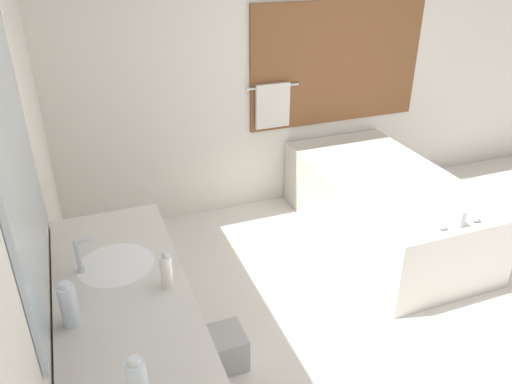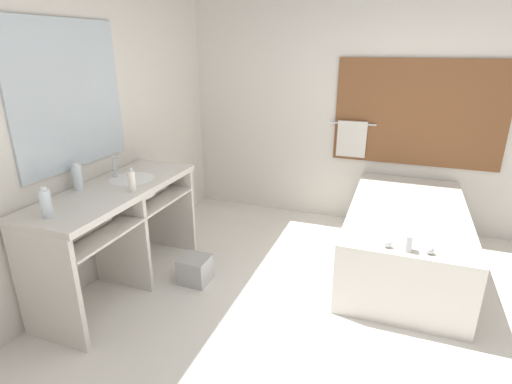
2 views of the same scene
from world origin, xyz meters
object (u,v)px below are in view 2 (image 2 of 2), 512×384
object	(u,v)px
water_bottle_1	(46,203)
waste_bin	(195,269)
bathtub	(405,235)
water_bottle_2	(77,177)
soap_dispenser	(132,181)

from	to	relation	value
water_bottle_1	waste_bin	bearing A→B (deg)	57.53
water_bottle_1	waste_bin	size ratio (longest dim) A/B	0.84
bathtub	water_bottle_2	size ratio (longest dim) A/B	8.81
bathtub	soap_dispenser	bearing A→B (deg)	-149.90
water_bottle_2	waste_bin	bearing A→B (deg)	27.03
waste_bin	water_bottle_2	bearing A→B (deg)	-152.97
bathtub	water_bottle_1	distance (m)	2.96
water_bottle_1	waste_bin	world-z (taller)	water_bottle_1
soap_dispenser	waste_bin	size ratio (longest dim) A/B	0.78
soap_dispenser	waste_bin	bearing A→B (deg)	39.82
water_bottle_1	water_bottle_2	world-z (taller)	water_bottle_2
water_bottle_2	waste_bin	size ratio (longest dim) A/B	0.87
bathtub	water_bottle_1	world-z (taller)	water_bottle_1
water_bottle_2	waste_bin	world-z (taller)	water_bottle_2
soap_dispenser	water_bottle_1	bearing A→B (deg)	-110.26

